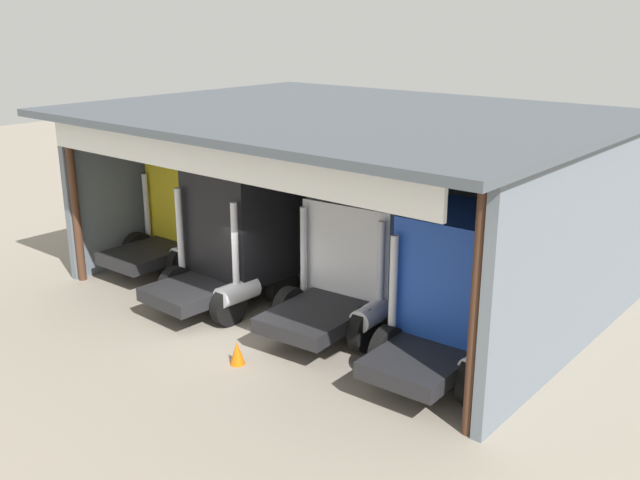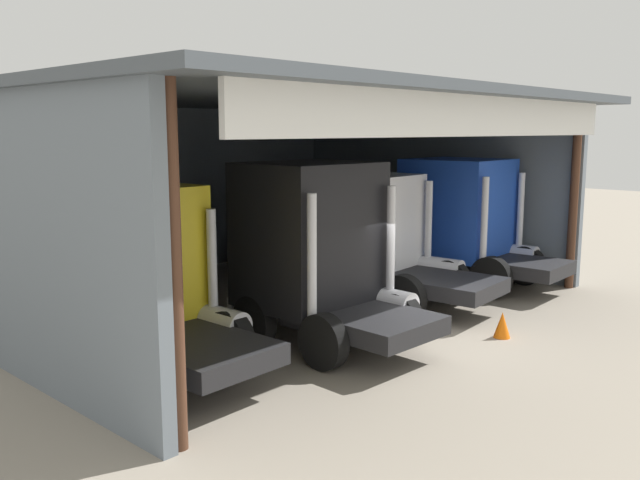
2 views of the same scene
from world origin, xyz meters
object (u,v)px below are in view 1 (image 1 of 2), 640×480
Objects in this scene: truck_white_right_bay at (360,258)px; truck_yellow_left_bay at (197,208)px; oil_drum at (498,252)px; tool_cart at (288,213)px; truck_black_center_left_bay at (237,234)px; truck_blue_center_bay at (464,286)px; traffic_cone at (237,353)px.

truck_yellow_left_bay is at bearing 172.06° from truck_white_right_bay.
oil_drum is 0.93× the size of tool_cart.
oil_drum is at bearing 62.14° from truck_black_center_left_bay.
truck_blue_center_bay is 4.98× the size of oil_drum.
tool_cart is (-8.40, -0.90, 0.03)m from oil_drum.
traffic_cone is (2.85, -2.81, -1.70)m from truck_black_center_left_bay.
traffic_cone is (-0.60, -3.92, -1.43)m from truck_white_right_bay.
tool_cart is (-7.56, 5.44, -1.21)m from truck_white_right_bay.
truck_black_center_left_bay reaches higher than tool_cart.
truck_black_center_left_bay is 0.86× the size of truck_white_right_bay.
oil_drum is at bearing 82.00° from traffic_cone.
oil_drum is at bearing 36.02° from truck_yellow_left_bay.
truck_yellow_left_bay is 3.82m from truck_black_center_left_bay.
truck_blue_center_bay is at bearing -28.88° from tool_cart.
truck_black_center_left_bay reaches higher than truck_yellow_left_bay.
truck_black_center_left_bay is at bearing -57.97° from tool_cart.
oil_drum is (0.84, 6.34, -1.25)m from truck_white_right_bay.
truck_black_center_left_bay is 4.27× the size of tool_cart.
oil_drum reaches higher than traffic_cone.
tool_cart is at bearing 149.16° from truck_blue_center_bay.
truck_white_right_bay reaches higher than oil_drum.
tool_cart is at bearing 124.12° from truck_black_center_left_bay.
tool_cart is 1.79× the size of traffic_cone.
traffic_cone is at bearing -53.41° from tool_cart.
oil_drum is 1.67× the size of traffic_cone.
truck_white_right_bay reaches higher than tool_cart.
oil_drum is at bearing 6.10° from tool_cart.
oil_drum is 10.37m from traffic_cone.
tool_cart is at bearing -173.90° from oil_drum.
oil_drum is at bearing 78.00° from truck_white_right_bay.
traffic_cone is at bearing -103.17° from truck_white_right_bay.
truck_blue_center_bay reaches higher than truck_yellow_left_bay.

